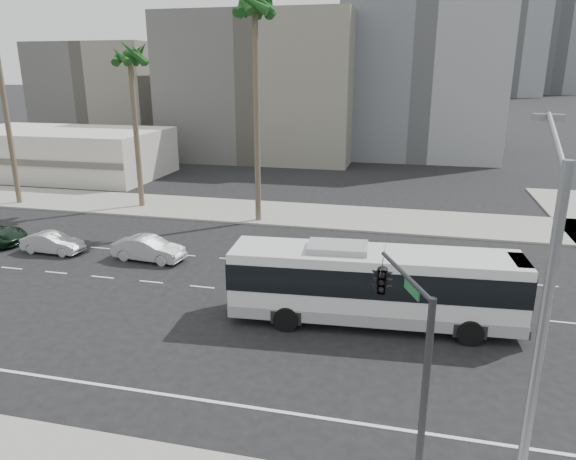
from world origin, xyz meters
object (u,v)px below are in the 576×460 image
(city_bus, at_px, (373,283))
(streetlight_corner, at_px, (537,338))
(car_b, at_px, (53,243))
(palm_mid, at_px, (130,59))
(traffic_signal, at_px, (386,289))
(car_a, at_px, (149,249))
(palm_near, at_px, (255,11))

(city_bus, xyz_separation_m, streetlight_corner, (4.18, -11.35, 3.77))
(car_b, distance_m, palm_mid, 16.51)
(traffic_signal, relative_size, palm_mid, 0.47)
(city_bus, distance_m, car_b, 21.28)
(car_a, xyz_separation_m, streetlight_corner, (18.17, -16.59, 4.99))
(car_a, height_order, car_b, car_a)
(car_b, xyz_separation_m, palm_mid, (-0.24, 11.99, 11.35))
(streetlight_corner, distance_m, traffic_signal, 4.56)
(city_bus, height_order, car_b, city_bus)
(car_a, bearing_deg, traffic_signal, -127.33)
(city_bus, bearing_deg, car_b, 162.08)
(traffic_signal, bearing_deg, car_b, 125.42)
(car_a, xyz_separation_m, palm_mid, (-6.88, 11.83, 11.27))
(car_b, relative_size, streetlight_corner, 0.39)
(palm_near, relative_size, palm_mid, 1.25)
(car_b, height_order, palm_near, palm_near)
(palm_near, bearing_deg, traffic_signal, -65.18)
(city_bus, xyz_separation_m, palm_near, (-9.92, 15.05, 13.14))
(traffic_signal, bearing_deg, city_bus, 73.20)
(car_a, xyz_separation_m, car_b, (-6.64, -0.16, -0.08))
(car_b, height_order, palm_mid, palm_mid)
(traffic_signal, relative_size, palm_near, 0.38)
(streetlight_corner, distance_m, palm_near, 31.37)
(city_bus, bearing_deg, palm_near, 119.29)
(city_bus, height_order, car_a, city_bus)
(traffic_signal, distance_m, palm_mid, 34.05)
(car_a, bearing_deg, palm_mid, 35.11)
(car_a, xyz_separation_m, traffic_signal, (14.85, -13.50, 4.50))
(streetlight_corner, relative_size, traffic_signal, 1.61)
(city_bus, height_order, palm_near, palm_near)
(city_bus, bearing_deg, palm_mid, 136.62)
(car_a, height_order, traffic_signal, traffic_signal)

